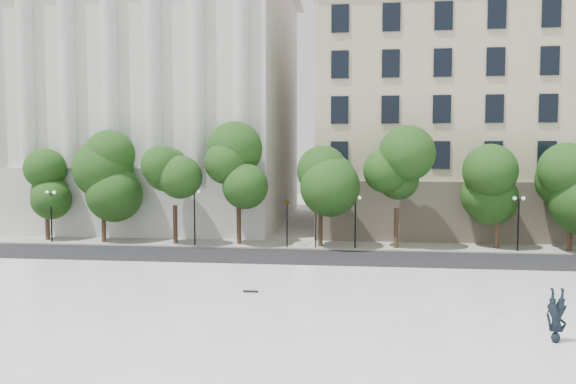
% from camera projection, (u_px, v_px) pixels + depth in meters
% --- Properties ---
extents(ground, '(160.00, 160.00, 0.00)m').
position_uv_depth(ground, '(211.00, 352.00, 20.45)').
color(ground, '#A5A39C').
rests_on(ground, ground).
extents(plaza, '(44.00, 22.00, 0.45)m').
position_uv_depth(plaza, '(229.00, 322.00, 23.41)').
color(plaza, white).
rests_on(plaza, ground).
extents(street, '(60.00, 8.00, 0.02)m').
position_uv_depth(street, '(277.00, 259.00, 38.29)').
color(street, black).
rests_on(street, ground).
extents(far_sidewalk, '(60.00, 4.00, 0.12)m').
position_uv_depth(far_sidewalk, '(287.00, 244.00, 44.23)').
color(far_sidewalk, '#A6A399').
rests_on(far_sidewalk, ground).
extents(building_west, '(31.50, 27.65, 25.60)m').
position_uv_depth(building_west, '(145.00, 100.00, 59.73)').
color(building_west, silver).
rests_on(building_west, ground).
extents(building_east, '(36.00, 26.15, 23.00)m').
position_uv_depth(building_east, '(504.00, 114.00, 55.94)').
color(building_east, beige).
rests_on(building_east, ground).
extents(traffic_light_west, '(0.36, 1.59, 4.14)m').
position_uv_depth(traffic_light_west, '(287.00, 201.00, 42.28)').
color(traffic_light_west, black).
rests_on(traffic_light_west, ground).
extents(traffic_light_east, '(0.70, 1.63, 4.14)m').
position_uv_depth(traffic_light_east, '(316.00, 201.00, 42.03)').
color(traffic_light_east, black).
rests_on(traffic_light_east, ground).
extents(person_lying, '(0.74, 1.98, 0.54)m').
position_uv_depth(person_lying, '(556.00, 335.00, 20.21)').
color(person_lying, black).
rests_on(person_lying, plaza).
extents(skateboard, '(0.74, 0.19, 0.08)m').
position_uv_depth(skateboard, '(251.00, 291.00, 27.47)').
color(skateboard, black).
rests_on(skateboard, plaza).
extents(street_trees, '(44.90, 4.94, 7.85)m').
position_uv_depth(street_trees, '(311.00, 180.00, 42.94)').
color(street_trees, '#382619').
rests_on(street_trees, ground).
extents(lamp_posts, '(36.83, 0.28, 4.43)m').
position_uv_depth(lamp_posts, '(271.00, 210.00, 42.77)').
color(lamp_posts, black).
rests_on(lamp_posts, ground).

